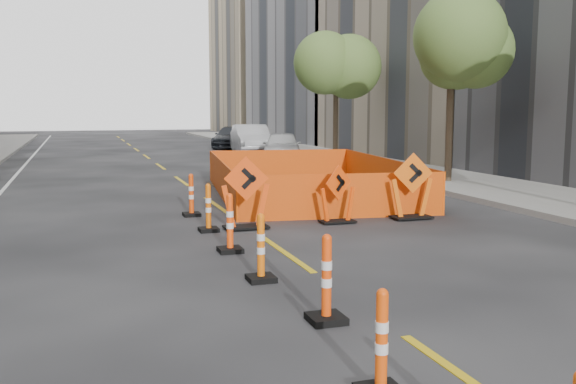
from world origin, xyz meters
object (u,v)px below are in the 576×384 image
object	(u,v)px
channelizer_6	(208,208)
parked_car_far	(231,137)
channelizer_4	(261,247)
chevron_sign_center	(338,194)
parked_car_mid	(251,140)
channelizer_7	(191,195)
parked_car_near	(282,147)
channelizer_2	(382,343)
channelizer_5	(230,223)
chevron_sign_right	(412,186)
channelizer_3	(327,278)
chevron_sign_left	(246,193)

from	to	relation	value
channelizer_6	parked_car_far	world-z (taller)	parked_car_far
parked_car_far	channelizer_4	bearing A→B (deg)	-79.56
chevron_sign_center	channelizer_4	bearing A→B (deg)	-149.69
channelizer_4	parked_car_mid	world-z (taller)	parked_car_mid
chevron_sign_center	parked_car_mid	world-z (taller)	parked_car_mid
channelizer_7	parked_car_near	bearing A→B (deg)	64.13
channelizer_2	channelizer_5	world-z (taller)	channelizer_5
channelizer_2	chevron_sign_right	distance (m)	9.58
channelizer_7	chevron_sign_center	bearing A→B (deg)	-33.75
channelizer_2	parked_car_near	bearing A→B (deg)	74.36
channelizer_3	chevron_sign_left	distance (m)	6.21
channelizer_6	parked_car_far	bearing A→B (deg)	75.84
chevron_sign_right	parked_car_far	distance (m)	27.43
channelizer_3	chevron_sign_left	xyz separation A→B (m)	(0.58, 6.18, 0.24)
channelizer_6	channelizer_5	bearing A→B (deg)	-90.33
chevron_sign_left	parked_car_far	distance (m)	28.02
chevron_sign_center	parked_car_far	distance (m)	27.58
channelizer_3	parked_car_near	xyz separation A→B (m)	(6.48, 22.10, 0.20)
channelizer_6	chevron_sign_right	xyz separation A→B (m)	(4.84, 0.01, 0.27)
channelizer_5	channelizer_2	bearing A→B (deg)	-90.33
channelizer_3	parked_car_near	distance (m)	23.03
chevron_sign_center	parked_car_far	xyz separation A→B (m)	(3.93, 27.30, 0.02)
channelizer_6	parked_car_mid	distance (m)	22.25
channelizer_7	chevron_sign_left	bearing A→B (deg)	-67.94
parked_car_near	channelizer_4	bearing A→B (deg)	-91.03
chevron_sign_left	channelizer_5	bearing A→B (deg)	-96.26
channelizer_4	parked_car_mid	size ratio (longest dim) A/B	0.21
channelizer_6	chevron_sign_left	xyz separation A→B (m)	(0.82, 0.01, 0.28)
chevron_sign_center	chevron_sign_right	world-z (taller)	chevron_sign_right
channelizer_4	parked_car_far	distance (m)	32.23
channelizer_4	chevron_sign_left	size ratio (longest dim) A/B	0.66
chevron_sign_right	channelizer_7	bearing A→B (deg)	168.23
channelizer_2	parked_car_near	xyz separation A→B (m)	(6.76, 24.15, 0.24)
channelizer_3	chevron_sign_left	size ratio (longest dim) A/B	0.70
channelizer_2	parked_car_mid	distance (m)	30.21
chevron_sign_left	chevron_sign_center	distance (m)	2.16
channelizer_7	parked_car_mid	world-z (taller)	parked_car_mid
channelizer_2	parked_car_mid	xyz separation A→B (m)	(6.65, 29.47, 0.32)
channelizer_2	parked_car_mid	world-z (taller)	parked_car_mid
channelizer_3	parked_car_near	size ratio (longest dim) A/B	0.25
channelizer_7	chevron_sign_right	xyz separation A→B (m)	(4.85, -2.04, 0.27)
channelizer_3	channelizer_5	size ratio (longest dim) A/B	1.02
chevron_sign_right	channelizer_4	bearing A→B (deg)	-128.49
channelizer_2	chevron_sign_right	size ratio (longest dim) A/B	0.65
parked_car_mid	parked_car_far	distance (m)	6.13
chevron_sign_center	parked_car_far	bearing A→B (deg)	57.75
channelizer_3	parked_car_near	bearing A→B (deg)	73.65
chevron_sign_right	parked_car_mid	world-z (taller)	parked_car_mid
channelizer_7	chevron_sign_left	distance (m)	2.23
chevron_sign_right	parked_car_far	world-z (taller)	chevron_sign_right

